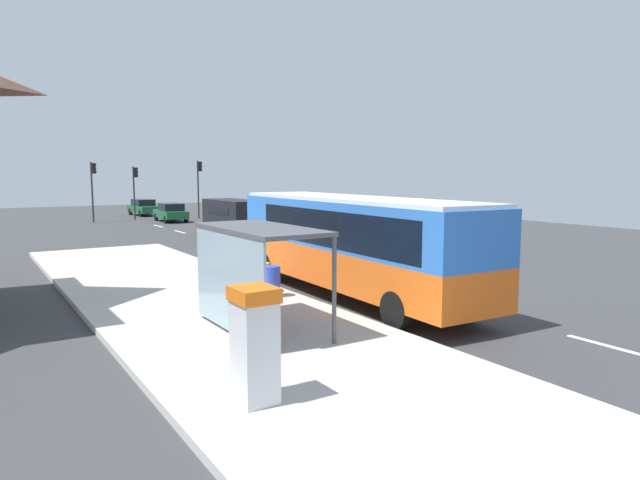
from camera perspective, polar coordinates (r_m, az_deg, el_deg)
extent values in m
cube|color=#38383A|center=(29.68, -8.35, -0.94)|extent=(56.00, 92.00, 0.04)
cube|color=beige|center=(16.33, -11.51, -7.00)|extent=(6.20, 30.00, 0.18)
cube|color=silver|center=(14.61, 27.62, -9.64)|extent=(0.16, 2.20, 0.01)
cube|color=silver|center=(17.51, 13.23, -6.38)|extent=(0.16, 2.20, 0.01)
cube|color=silver|center=(21.21, 3.49, -3.91)|extent=(0.16, 2.20, 0.01)
cube|color=silver|center=(25.36, -3.18, -2.14)|extent=(0.16, 2.20, 0.01)
cube|color=silver|center=(29.78, -7.92, -0.86)|extent=(0.16, 2.20, 0.01)
cube|color=silver|center=(34.35, -11.41, 0.09)|extent=(0.16, 2.20, 0.01)
cube|color=silver|center=(39.03, -14.07, 0.81)|extent=(0.16, 2.20, 0.01)
cube|color=silver|center=(43.78, -16.16, 1.38)|extent=(0.16, 2.20, 0.01)
cube|color=orange|center=(17.86, 3.30, -2.46)|extent=(2.94, 11.09, 1.15)
cube|color=blue|center=(17.70, 3.33, 1.70)|extent=(2.94, 11.09, 1.45)
cube|color=silver|center=(17.64, 3.35, 4.20)|extent=(2.80, 10.87, 0.12)
cube|color=black|center=(22.43, -4.41, 2.58)|extent=(2.30, 0.21, 1.22)
cube|color=black|center=(16.64, 0.81, 1.13)|extent=(0.42, 8.58, 1.10)
cylinder|color=black|center=(20.77, -5.30, -2.78)|extent=(0.32, 1.01, 1.00)
cylinder|color=black|center=(21.81, 0.09, -2.29)|extent=(0.32, 1.01, 1.00)
cylinder|color=black|center=(14.38, 7.73, -7.13)|extent=(0.32, 1.01, 1.00)
cylinder|color=black|center=(15.84, 14.22, -5.97)|extent=(0.32, 1.01, 1.00)
cube|color=black|center=(35.49, -8.85, 2.48)|extent=(2.06, 5.22, 1.96)
cube|color=black|center=(35.46, -8.86, 3.03)|extent=(2.08, 3.15, 0.44)
cylinder|color=black|center=(34.17, -6.06, 0.71)|extent=(0.23, 0.68, 0.68)
cylinder|color=black|center=(33.39, -8.80, 0.53)|extent=(0.23, 0.68, 0.68)
cylinder|color=black|center=(37.76, -8.84, 1.25)|extent=(0.23, 0.68, 0.68)
cylinder|color=black|center=(37.05, -11.38, 1.09)|extent=(0.23, 0.68, 0.68)
cube|color=#195933|center=(47.55, -14.98, 2.57)|extent=(1.98, 4.47, 0.60)
cube|color=black|center=(47.32, -14.94, 3.28)|extent=(1.68, 2.44, 0.60)
cylinder|color=black|center=(48.82, -16.36, 2.28)|extent=(0.23, 0.65, 0.64)
cylinder|color=black|center=(49.23, -14.51, 2.37)|extent=(0.23, 0.65, 0.64)
cylinder|color=black|center=(45.92, -15.46, 2.03)|extent=(0.23, 0.65, 0.64)
cylinder|color=black|center=(46.36, -13.50, 2.14)|extent=(0.23, 0.65, 0.64)
cube|color=#195933|center=(55.16, -17.49, 3.04)|extent=(2.04, 4.49, 0.60)
cube|color=black|center=(55.31, -17.58, 3.67)|extent=(1.71, 2.46, 0.60)
cylinder|color=black|center=(54.02, -16.16, 2.69)|extent=(0.23, 0.65, 0.64)
cylinder|color=black|center=(53.50, -17.81, 2.60)|extent=(0.23, 0.65, 0.64)
cylinder|color=black|center=(56.85, -17.18, 2.85)|extent=(0.23, 0.65, 0.64)
cylinder|color=black|center=(56.35, -18.76, 2.76)|extent=(0.23, 0.65, 0.64)
cube|color=silver|center=(9.43, -6.67, -11.26)|extent=(0.60, 0.70, 1.70)
cube|color=orange|center=(9.18, -6.75, -5.50)|extent=(0.66, 0.76, 0.24)
cube|color=black|center=(9.49, -4.99, -9.42)|extent=(0.03, 0.36, 0.44)
cylinder|color=blue|center=(17.25, -4.92, -4.22)|extent=(0.52, 0.52, 0.95)
cylinder|color=yellow|center=(17.86, -5.97, -3.85)|extent=(0.52, 0.52, 0.95)
cylinder|color=red|center=(18.48, -6.94, -3.51)|extent=(0.52, 0.52, 0.95)
cylinder|color=#2D2D2D|center=(50.21, -12.31, 5.03)|extent=(0.14, 0.14, 5.04)
cube|color=black|center=(50.27, -12.13, 7.34)|extent=(0.24, 0.28, 0.84)
sphere|color=#360606|center=(50.31, -12.01, 7.66)|extent=(0.16, 0.16, 0.16)
sphere|color=#F2B20C|center=(50.31, -12.00, 7.34)|extent=(0.16, 0.16, 0.16)
sphere|color=black|center=(50.31, -11.99, 7.02)|extent=(0.16, 0.16, 0.16)
cylinder|color=#2D2D2D|center=(48.69, -22.19, 4.52)|extent=(0.14, 0.14, 4.84)
cube|color=black|center=(48.71, -22.04, 6.79)|extent=(0.24, 0.28, 0.84)
sphere|color=#360606|center=(48.74, -21.92, 7.12)|extent=(0.16, 0.16, 0.16)
sphere|color=#F2B20C|center=(48.73, -21.90, 6.79)|extent=(0.16, 0.16, 0.16)
sphere|color=black|center=(48.73, -21.89, 6.46)|extent=(0.16, 0.16, 0.16)
cylinder|color=#2D2D2D|center=(50.23, -18.42, 4.54)|extent=(0.14, 0.14, 4.52)
cube|color=black|center=(50.25, -18.25, 6.56)|extent=(0.24, 0.28, 0.84)
sphere|color=#360606|center=(50.28, -18.13, 6.88)|extent=(0.16, 0.16, 0.16)
sphere|color=#3C2C03|center=(50.28, -18.12, 6.56)|extent=(0.16, 0.16, 0.16)
sphere|color=green|center=(50.28, -18.10, 6.25)|extent=(0.16, 0.16, 0.16)
cube|color=#4C4C51|center=(13.40, -6.10, 1.12)|extent=(1.80, 4.00, 0.10)
cube|color=#8CA5B2|center=(13.22, -9.34, -4.26)|extent=(0.06, 3.80, 2.30)
cylinder|color=#4C4C51|center=(12.39, 1.46, -5.06)|extent=(0.10, 0.10, 2.44)
cylinder|color=#4C4C51|center=(15.63, -6.37, -2.62)|extent=(0.10, 0.10, 2.44)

